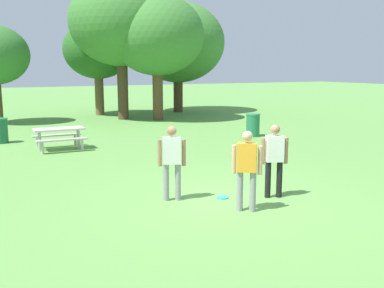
{
  "coord_description": "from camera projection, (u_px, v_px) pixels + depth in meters",
  "views": [
    {
      "loc": [
        -5.07,
        -7.96,
        2.88
      ],
      "look_at": [
        -0.09,
        1.6,
        1.0
      ],
      "focal_mm": 41.34,
      "sensor_mm": 36.0,
      "label": 1
    }
  ],
  "objects": [
    {
      "name": "tree_far_right",
      "position": [
        98.0,
        50.0,
        26.27
      ],
      "size": [
        4.08,
        4.08,
        5.65
      ],
      "color": "brown",
      "rests_on": "ground"
    },
    {
      "name": "ground_plane",
      "position": [
        229.0,
        199.0,
        9.75
      ],
      "size": [
        120.0,
        120.0,
        0.0
      ],
      "primitive_type": "plane",
      "color": "#609947"
    },
    {
      "name": "person_bystander",
      "position": [
        247.0,
        166.0,
        8.81
      ],
      "size": [
        0.5,
        0.41,
        1.64
      ],
      "color": "gray",
      "rests_on": "ground"
    },
    {
      "name": "trash_can_beside_table",
      "position": [
        253.0,
        125.0,
        18.55
      ],
      "size": [
        0.59,
        0.59,
        0.96
      ],
      "color": "#237047",
      "rests_on": "ground"
    },
    {
      "name": "person_thrower",
      "position": [
        172.0,
        158.0,
        9.53
      ],
      "size": [
        0.57,
        0.35,
        1.64
      ],
      "color": "gray",
      "rests_on": "ground"
    },
    {
      "name": "tree_slender_mid",
      "position": [
        121.0,
        22.0,
        23.87
      ],
      "size": [
        5.62,
        5.62,
        7.7
      ],
      "color": "#4C3823",
      "rests_on": "ground"
    },
    {
      "name": "person_catcher",
      "position": [
        274.0,
        156.0,
        9.75
      ],
      "size": [
        0.57,
        0.35,
        1.64
      ],
      "color": "black",
      "rests_on": "ground"
    },
    {
      "name": "tree_back_left",
      "position": [
        157.0,
        35.0,
        23.62
      ],
      "size": [
        5.06,
        5.06,
        6.73
      ],
      "color": "brown",
      "rests_on": "ground"
    },
    {
      "name": "trash_can_further_along",
      "position": [
        0.0,
        131.0,
        16.9
      ],
      "size": [
        0.59,
        0.59,
        0.96
      ],
      "color": "#1E663D",
      "rests_on": "ground"
    },
    {
      "name": "tree_back_right",
      "position": [
        178.0,
        43.0,
        28.04
      ],
      "size": [
        5.95,
        5.95,
        6.95
      ],
      "color": "#4C3823",
      "rests_on": "ground"
    },
    {
      "name": "frisbee",
      "position": [
        223.0,
        198.0,
        9.84
      ],
      "size": [
        0.26,
        0.26,
        0.03
      ],
      "primitive_type": "cylinder",
      "color": "#2D9EDB",
      "rests_on": "ground"
    },
    {
      "name": "picnic_table_near",
      "position": [
        59.0,
        134.0,
        15.5
      ],
      "size": [
        1.73,
        1.46,
        0.77
      ],
      "color": "beige",
      "rests_on": "ground"
    }
  ]
}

